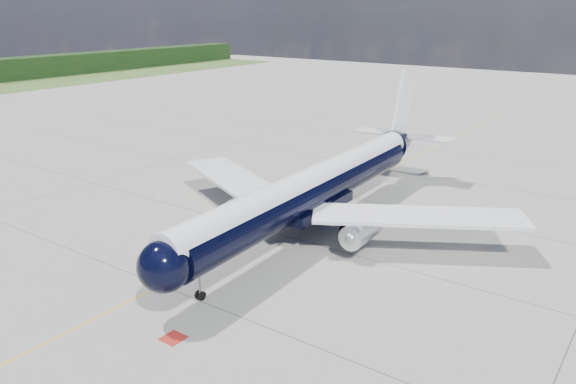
{
  "coord_description": "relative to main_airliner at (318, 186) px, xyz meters",
  "views": [
    {
      "loc": [
        33.69,
        -33.53,
        22.36
      ],
      "look_at": [
        1.05,
        12.14,
        4.0
      ],
      "focal_mm": 35.0,
      "sensor_mm": 36.0,
      "label": 1
    }
  ],
  "objects": [
    {
      "name": "ground",
      "position": [
        -3.59,
        15.98,
        -4.63
      ],
      "size": [
        320.0,
        320.0,
        0.0
      ],
      "primitive_type": "plane",
      "color": "gray",
      "rests_on": "ground"
    },
    {
      "name": "main_airliner",
      "position": [
        0.0,
        0.0,
        0.0
      ],
      "size": [
        42.4,
        51.63,
        14.92
      ],
      "rotation": [
        0.0,
        0.0,
        0.04
      ],
      "color": "black",
      "rests_on": "ground"
    },
    {
      "name": "red_marking",
      "position": [
        3.21,
        -24.02,
        -4.62
      ],
      "size": [
        1.6,
        1.6,
        0.01
      ],
      "primitive_type": "cube",
      "color": "maroon",
      "rests_on": "ground"
    },
    {
      "name": "taxiway_centerline",
      "position": [
        -3.59,
        10.98,
        -4.62
      ],
      "size": [
        0.16,
        160.0,
        0.01
      ],
      "primitive_type": "cube",
      "color": "#EAA70C",
      "rests_on": "ground"
    }
  ]
}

